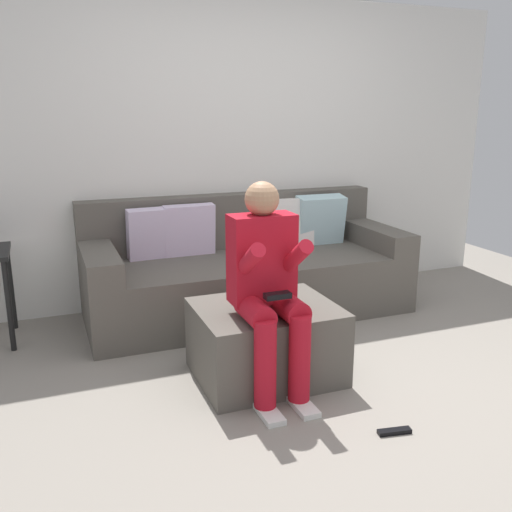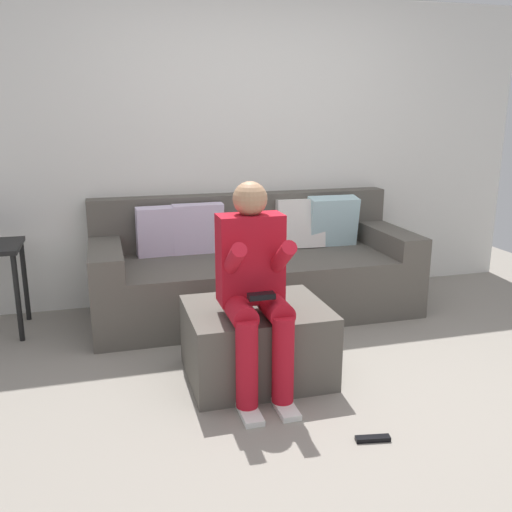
% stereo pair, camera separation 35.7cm
% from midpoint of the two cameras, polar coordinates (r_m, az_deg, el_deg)
% --- Properties ---
extents(ground_plane, '(6.32, 6.32, 0.00)m').
position_cam_midpoint_polar(ground_plane, '(3.21, 6.50, -14.01)').
color(ground_plane, gray).
extents(wall_back, '(4.86, 0.10, 2.41)m').
position_cam_midpoint_polar(wall_back, '(4.64, -4.49, 10.54)').
color(wall_back, silver).
rests_on(wall_back, ground_plane).
extents(couch_sectional, '(2.44, 0.94, 0.88)m').
position_cam_midpoint_polar(couch_sectional, '(4.35, -3.33, -1.54)').
color(couch_sectional, '#59544C').
rests_on(couch_sectional, ground_plane).
extents(ottoman, '(0.80, 0.65, 0.44)m').
position_cam_midpoint_polar(ottoman, '(3.31, -2.13, -8.77)').
color(ottoman, '#59544C').
rests_on(ottoman, ground_plane).
extents(person_seated, '(0.36, 0.56, 1.17)m').
position_cam_midpoint_polar(person_seated, '(2.99, -2.14, -2.86)').
color(person_seated, red).
rests_on(person_seated, ground_plane).
extents(remote_near_ottoman, '(0.17, 0.07, 0.02)m').
position_cam_midpoint_polar(remote_near_ottoman, '(2.90, 10.47, -17.26)').
color(remote_near_ottoman, black).
rests_on(remote_near_ottoman, ground_plane).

